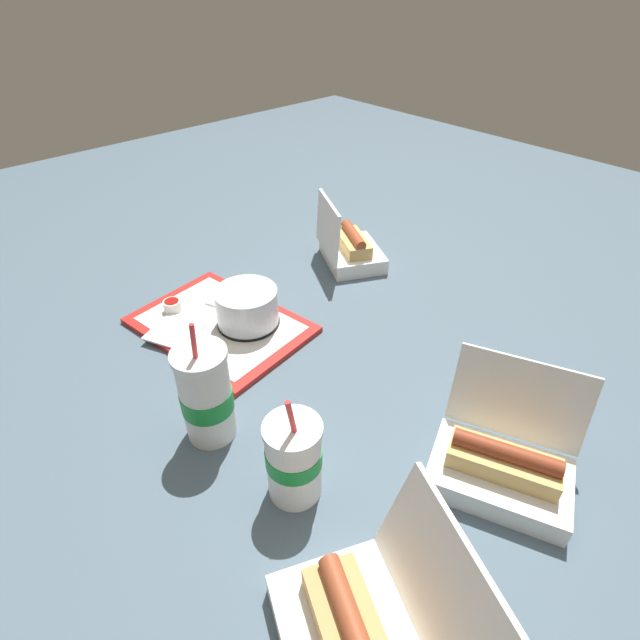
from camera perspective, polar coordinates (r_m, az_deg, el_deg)
name	(u,v)px	position (r m, az deg, el deg)	size (l,w,h in m)	color
ground_plane	(313,353)	(1.04, -0.85, -3.83)	(3.20, 3.20, 0.00)	#4C6070
food_tray	(221,325)	(1.12, -11.30, -0.55)	(0.40, 0.31, 0.01)	red
cake_container	(247,308)	(1.08, -8.32, 1.37)	(0.14, 0.14, 0.08)	black
ketchup_cup	(172,305)	(1.18, -16.53, 1.64)	(0.04, 0.04, 0.02)	white
napkin_stack	(175,331)	(1.11, -16.24, -1.22)	(0.10, 0.10, 0.00)	white
plastic_fork	(226,308)	(1.16, -10.65, 1.36)	(0.11, 0.01, 0.01)	white
clamshell_hotdog_back	(361,636)	(0.68, 4.75, -32.36)	(0.27, 0.27, 0.18)	white
clamshell_hotdog_corner	(504,462)	(0.85, 20.25, -14.94)	(0.26, 0.25, 0.17)	white
clamshell_hotdog_center	(350,248)	(1.32, 3.40, 8.18)	(0.22, 0.21, 0.18)	white
soda_cup_center	(206,395)	(0.84, -12.89, -8.36)	(0.09, 0.09, 0.24)	white
soda_cup_right	(294,459)	(0.76, -3.01, -15.55)	(0.09, 0.09, 0.20)	white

